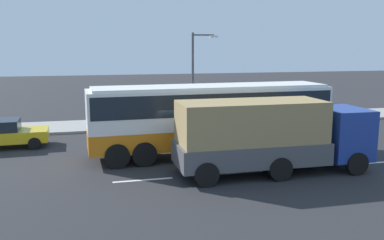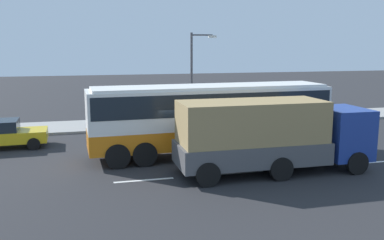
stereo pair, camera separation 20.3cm
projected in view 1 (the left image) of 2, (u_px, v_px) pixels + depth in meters
ground_plane at (182, 158)px, 20.19m from camera, size 120.00×120.00×0.00m
sidewalk_curb at (153, 123)px, 28.83m from camera, size 80.00×4.00×0.15m
lane_centreline at (133, 181)px, 16.78m from camera, size 36.49×0.16×0.01m
coach_bus at (211, 112)px, 20.52m from camera, size 11.87×3.03×3.42m
cargo_truck at (270, 134)px, 17.65m from camera, size 8.28×2.68×3.08m
car_yellow_taxi at (1, 133)px, 22.11m from camera, size 4.50×2.11×1.48m
pedestrian_near_curb at (271, 105)px, 30.21m from camera, size 0.32×0.32×1.63m
pedestrian_at_crossing at (135, 111)px, 27.75m from camera, size 0.32×0.32×1.65m
street_lamp at (196, 71)px, 27.69m from camera, size 1.74×0.24×5.99m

